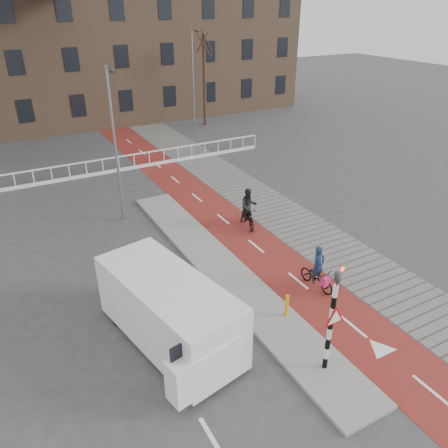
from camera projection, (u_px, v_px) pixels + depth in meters
ground at (298, 324)px, 14.55m from camera, size 120.00×120.00×0.00m
bike_lane at (205, 204)px, 22.98m from camera, size 2.50×60.00×0.01m
sidewalk at (250, 194)px, 24.18m from camera, size 3.00×60.00×0.01m
curb_island at (223, 270)px, 17.34m from camera, size 1.80×16.00×0.12m
traffic_signal at (332, 316)px, 11.81m from camera, size 0.80×0.80×3.68m
bollard at (287, 306)px, 14.56m from camera, size 0.12×0.12×0.82m
cyclist_near at (317, 274)px, 16.12m from camera, size 0.73×1.67×1.72m
cyclist_far at (248, 211)px, 20.39m from camera, size 0.96×1.84×1.91m
van at (169, 310)px, 13.30m from camera, size 3.10×5.57×2.26m
railing at (52, 178)px, 25.52m from camera, size 28.00×0.10×0.99m
townhouse_row at (29, 24)px, 34.61m from camera, size 46.00×10.00×15.90m
tree_right at (204, 81)px, 35.84m from camera, size 0.27×0.27×7.21m
streetlight_near at (116, 148)px, 19.78m from camera, size 0.12×0.12×7.19m
streetlight_right at (193, 82)px, 33.86m from camera, size 0.12×0.12×7.70m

